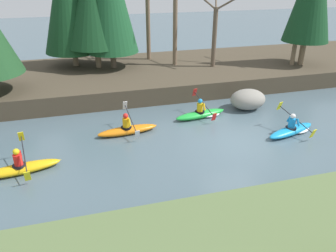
% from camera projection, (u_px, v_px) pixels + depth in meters
% --- Properties ---
extents(ground_plane, '(90.00, 90.00, 0.00)m').
position_uv_depth(ground_plane, '(238.00, 143.00, 13.95)').
color(ground_plane, '#4C606B').
extents(riverbank_far, '(44.00, 8.18, 1.00)m').
position_uv_depth(riverbank_far, '(177.00, 73.00, 21.64)').
color(riverbank_far, '#473D2D').
rests_on(riverbank_far, ground).
extents(conifer_tree_mid_left, '(3.67, 3.67, 6.31)m').
position_uv_depth(conifer_tree_mid_left, '(93.00, 4.00, 19.39)').
color(conifer_tree_mid_left, '#7A664C').
rests_on(conifer_tree_mid_left, riverbank_far).
extents(bare_tree_upstream, '(3.27, 3.23, 5.90)m').
position_uv_depth(bare_tree_upstream, '(148.00, 17.00, 21.80)').
color(bare_tree_upstream, brown).
rests_on(bare_tree_upstream, riverbank_far).
extents(bare_tree_mid_upstream, '(4.28, 4.23, 7.83)m').
position_uv_depth(bare_tree_mid_upstream, '(175.00, 5.00, 20.09)').
color(bare_tree_mid_upstream, brown).
rests_on(bare_tree_mid_upstream, riverbank_far).
extents(bare_tree_mid_downstream, '(2.70, 2.67, 4.82)m').
position_uv_depth(bare_tree_mid_downstream, '(215.00, 30.00, 20.29)').
color(bare_tree_mid_downstream, brown).
rests_on(bare_tree_mid_downstream, riverbank_far).
extents(bare_tree_downstream, '(3.56, 3.51, 6.45)m').
position_uv_depth(bare_tree_downstream, '(299.00, 16.00, 20.37)').
color(bare_tree_downstream, '#7A664C').
rests_on(bare_tree_downstream, riverbank_far).
extents(kayaker_lead, '(2.76, 2.03, 1.20)m').
position_uv_depth(kayaker_lead, '(293.00, 129.00, 14.70)').
color(kayaker_lead, '#1993D6').
rests_on(kayaker_lead, ground).
extents(kayaker_middle, '(2.79, 2.06, 1.20)m').
position_uv_depth(kayaker_middle, '(203.00, 113.00, 16.32)').
color(kayaker_middle, green).
rests_on(kayaker_middle, ground).
extents(kayaker_trailing, '(2.79, 2.07, 1.20)m').
position_uv_depth(kayaker_trailing, '(128.00, 129.00, 14.67)').
color(kayaker_trailing, orange).
rests_on(kayaker_trailing, ground).
extents(kayaker_far_back, '(2.80, 2.07, 1.20)m').
position_uv_depth(kayaker_far_back, '(22.00, 167.00, 11.86)').
color(kayaker_far_back, yellow).
rests_on(kayaker_far_back, ground).
extents(boulder_midstream, '(1.88, 1.47, 1.06)m').
position_uv_depth(boulder_midstream, '(248.00, 99.00, 17.16)').
color(boulder_midstream, gray).
rests_on(boulder_midstream, ground).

